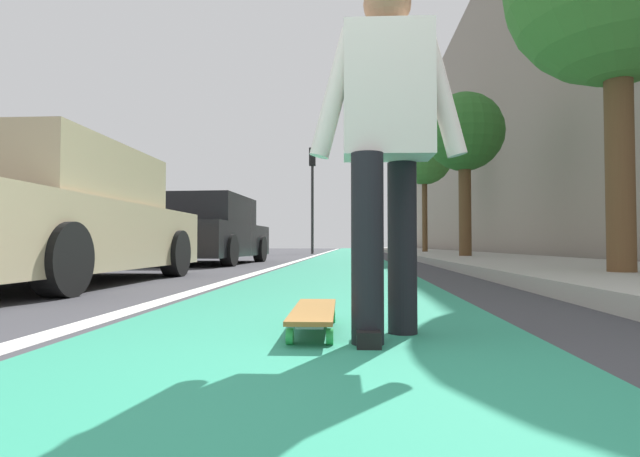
{
  "coord_description": "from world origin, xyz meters",
  "views": [
    {
      "loc": [
        -1.09,
        -0.22,
        0.43
      ],
      "look_at": [
        12.44,
        0.69,
        0.86
      ],
      "focal_mm": 27.86,
      "sensor_mm": 36.0,
      "label": 1
    }
  ],
  "objects_px": {
    "skater_person": "(387,132)",
    "street_tree_far": "(424,158)",
    "street_tree_mid": "(464,134)",
    "parked_car_near": "(54,219)",
    "parked_car_mid": "(207,232)",
    "skateboard": "(314,313)",
    "traffic_light": "(312,181)"
  },
  "relations": [
    {
      "from": "street_tree_far",
      "to": "parked_car_near",
      "type": "bearing_deg",
      "value": 157.48
    },
    {
      "from": "parked_car_near",
      "to": "street_tree_far",
      "type": "distance_m",
      "value": 15.88
    },
    {
      "from": "parked_car_near",
      "to": "street_tree_far",
      "type": "bearing_deg",
      "value": -22.52
    },
    {
      "from": "skater_person",
      "to": "skateboard",
      "type": "bearing_deg",
      "value": 66.64
    },
    {
      "from": "street_tree_mid",
      "to": "skater_person",
      "type": "bearing_deg",
      "value": 165.69
    },
    {
      "from": "parked_car_mid",
      "to": "street_tree_far",
      "type": "bearing_deg",
      "value": -34.24
    },
    {
      "from": "street_tree_far",
      "to": "traffic_light",
      "type": "bearing_deg",
      "value": 61.26
    },
    {
      "from": "skater_person",
      "to": "street_tree_mid",
      "type": "relative_size",
      "value": 0.39
    },
    {
      "from": "skater_person",
      "to": "street_tree_far",
      "type": "height_order",
      "value": "street_tree_far"
    },
    {
      "from": "skateboard",
      "to": "street_tree_mid",
      "type": "distance_m",
      "value": 10.97
    },
    {
      "from": "parked_car_near",
      "to": "street_tree_far",
      "type": "relative_size",
      "value": 0.85
    },
    {
      "from": "skateboard",
      "to": "traffic_light",
      "type": "relative_size",
      "value": 0.18
    },
    {
      "from": "parked_car_mid",
      "to": "skater_person",
      "type": "bearing_deg",
      "value": -158.22
    },
    {
      "from": "skateboard",
      "to": "traffic_light",
      "type": "xyz_separation_m",
      "value": [
        19.58,
        1.64,
        3.15
      ]
    },
    {
      "from": "parked_car_near",
      "to": "parked_car_mid",
      "type": "relative_size",
      "value": 0.99
    },
    {
      "from": "street_tree_far",
      "to": "street_tree_mid",
      "type": "bearing_deg",
      "value": 180.0
    },
    {
      "from": "street_tree_far",
      "to": "skater_person",
      "type": "bearing_deg",
      "value": 171.36
    },
    {
      "from": "parked_car_near",
      "to": "parked_car_mid",
      "type": "bearing_deg",
      "value": 0.16
    },
    {
      "from": "traffic_light",
      "to": "street_tree_mid",
      "type": "height_order",
      "value": "traffic_light"
    },
    {
      "from": "street_tree_far",
      "to": "skateboard",
      "type": "bearing_deg",
      "value": 170.16
    },
    {
      "from": "skateboard",
      "to": "skater_person",
      "type": "relative_size",
      "value": 0.51
    },
    {
      "from": "parked_car_mid",
      "to": "street_tree_mid",
      "type": "distance_m",
      "value": 6.72
    },
    {
      "from": "parked_car_mid",
      "to": "street_tree_mid",
      "type": "height_order",
      "value": "street_tree_mid"
    },
    {
      "from": "skater_person",
      "to": "street_tree_far",
      "type": "xyz_separation_m",
      "value": [
        17.21,
        -2.62,
        2.87
      ]
    },
    {
      "from": "traffic_light",
      "to": "skater_person",
      "type": "bearing_deg",
      "value": -174.27
    },
    {
      "from": "street_tree_mid",
      "to": "street_tree_far",
      "type": "height_order",
      "value": "street_tree_far"
    },
    {
      "from": "parked_car_mid",
      "to": "skateboard",
      "type": "bearing_deg",
      "value": -159.95
    },
    {
      "from": "skater_person",
      "to": "street_tree_mid",
      "type": "xyz_separation_m",
      "value": [
        10.25,
        -2.62,
        2.24
      ]
    },
    {
      "from": "traffic_light",
      "to": "skateboard",
      "type": "bearing_deg",
      "value": -175.22
    },
    {
      "from": "parked_car_mid",
      "to": "street_tree_far",
      "type": "xyz_separation_m",
      "value": [
        8.79,
        -5.98,
        3.1
      ]
    },
    {
      "from": "skateboard",
      "to": "street_tree_far",
      "type": "relative_size",
      "value": 0.17
    },
    {
      "from": "street_tree_far",
      "to": "parked_car_mid",
      "type": "bearing_deg",
      "value": 145.76
    }
  ]
}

